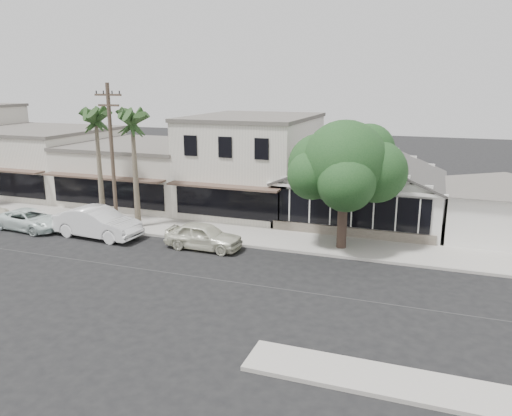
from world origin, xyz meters
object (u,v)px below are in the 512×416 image
at_px(utility_pole, 112,155).
at_px(car_2, 30,220).
at_px(car_1, 98,223).
at_px(car_0, 204,236).
at_px(shade_tree, 344,165).

distance_m(utility_pole, car_2, 6.90).
bearing_deg(car_1, utility_pole, -5.42).
height_order(car_1, car_2, car_1).
height_order(utility_pole, car_2, utility_pole).
bearing_deg(car_1, car_2, 95.79).
height_order(car_0, car_1, car_1).
height_order(car_0, shade_tree, shade_tree).
distance_m(car_1, shade_tree, 14.82).
bearing_deg(car_0, car_1, 92.32).
bearing_deg(shade_tree, car_0, -159.91).
bearing_deg(car_2, shade_tree, -75.87).
relative_size(car_0, shade_tree, 0.61).
distance_m(utility_pole, car_0, 7.85).
distance_m(car_0, car_1, 6.87).
relative_size(car_1, car_2, 1.18).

